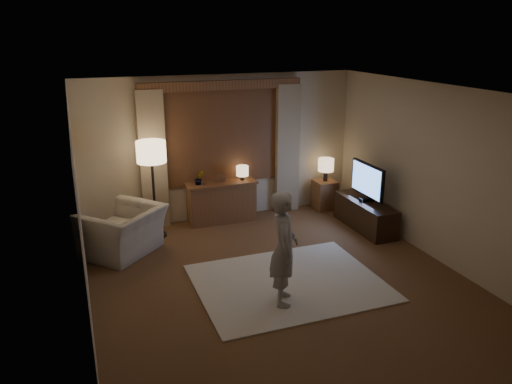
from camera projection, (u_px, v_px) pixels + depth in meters
name	position (u px, v px, depth m)	size (l,w,h in m)	color
room	(268.00, 180.00, 6.93)	(5.04, 5.54, 2.64)	brown
rug	(289.00, 283.00, 6.86)	(2.50, 2.00, 0.02)	beige
sideboard	(222.00, 203.00, 8.99)	(1.20, 0.40, 0.70)	brown
picture_frame	(221.00, 179.00, 8.85)	(0.16, 0.02, 0.20)	brown
plant	(199.00, 178.00, 8.70)	(0.17, 0.13, 0.30)	#999999
table_lamp_sideboard	(242.00, 171.00, 8.95)	(0.22, 0.22, 0.30)	black
floor_lamp	(151.00, 157.00, 8.01)	(0.48, 0.48, 1.63)	black
armchair	(123.00, 231.00, 7.68)	(1.12, 0.98, 0.73)	#BFB69D
side_table	(325.00, 195.00, 9.65)	(0.40, 0.40, 0.56)	brown
table_lamp_side	(326.00, 165.00, 9.47)	(0.30, 0.30, 0.44)	black
tv_stand	(365.00, 215.00, 8.69)	(0.45, 1.40, 0.50)	black
tv	(367.00, 181.00, 8.50)	(0.23, 0.92, 0.67)	black
person	(284.00, 248.00, 6.15)	(0.54, 0.35, 1.47)	#A8A29B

